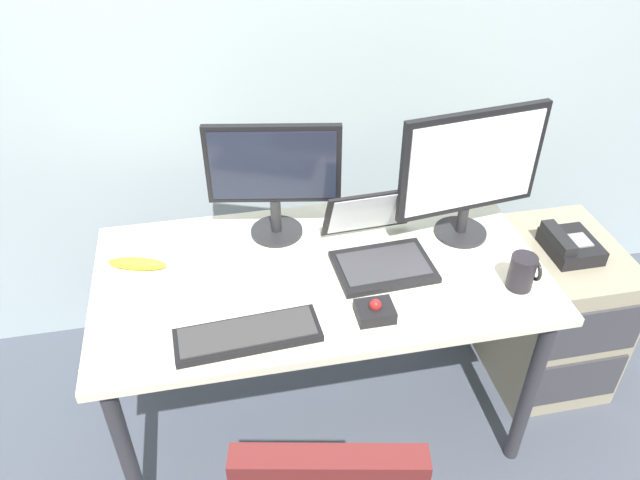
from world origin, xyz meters
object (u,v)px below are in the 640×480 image
trackball_mouse (375,311)px  paper_notepad (120,346)px  keyboard (248,335)px  file_cabinet (548,311)px  desk_phone (569,245)px  monitor_side (274,173)px  laptop (379,246)px  monitor_main (471,169)px  banana (137,264)px  coffee_mug (523,272)px

trackball_mouse → paper_notepad: (-0.73, 0.02, -0.02)m
paper_notepad → keyboard: bearing=-5.3°
file_cabinet → desk_phone: desk_phone is taller
monitor_side → keyboard: 0.55m
laptop → trackball_mouse: (-0.08, -0.26, -0.03)m
file_cabinet → monitor_main: (-0.42, 0.02, 0.69)m
file_cabinet → laptop: (-0.74, -0.06, 0.48)m
paper_notepad → banana: banana is taller
keyboard → coffee_mug: bearing=3.8°
banana → desk_phone: bearing=-2.3°
trackball_mouse → banana: size_ratio=0.58×
monitor_main → keyboard: monitor_main is taller
desk_phone → laptop: (-0.73, -0.04, 0.14)m
keyboard → laptop: 0.54m
banana → file_cabinet: bearing=-1.7°
desk_phone → banana: banana is taller
file_cabinet → monitor_side: (-1.05, 0.15, 0.67)m
file_cabinet → trackball_mouse: bearing=-158.8°
monitor_side → banana: monitor_side is taller
monitor_main → keyboard: size_ratio=1.20×
file_cabinet → monitor_side: size_ratio=1.41×
monitor_side → trackball_mouse: 0.56m
desk_phone → trackball_mouse: bearing=-159.6°
monitor_side → trackball_mouse: (0.22, -0.47, -0.22)m
keyboard → laptop: laptop is taller
monitor_side → coffee_mug: (0.70, -0.43, -0.18)m
desk_phone → monitor_main: size_ratio=0.40×
file_cabinet → monitor_side: monitor_side is taller
trackball_mouse → coffee_mug: bearing=5.1°
monitor_main → keyboard: (-0.78, -0.35, -0.25)m
keyboard → banana: banana is taller
trackball_mouse → desk_phone: bearing=20.4°
monitor_side → laptop: size_ratio=1.31×
banana → paper_notepad: bearing=-95.8°
desk_phone → coffee_mug: 0.45m
file_cabinet → banana: 1.58m
desk_phone → trackball_mouse: 0.88m
monitor_side → laptop: bearing=-34.0°
keyboard → coffee_mug: (0.85, 0.06, 0.04)m
laptop → coffee_mug: size_ratio=2.88×
desk_phone → keyboard: bearing=-165.1°
coffee_mug → paper_notepad: bearing=-178.9°
file_cabinet → coffee_mug: bearing=-141.4°
coffee_mug → banana: size_ratio=0.61×
paper_notepad → monitor_side: bearing=41.9°
monitor_main → file_cabinet: bearing=-2.6°
monitor_main → coffee_mug: monitor_main is taller
keyboard → banana: bearing=129.9°
desk_phone → coffee_mug: size_ratio=1.73×
file_cabinet → coffee_mug: 0.66m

